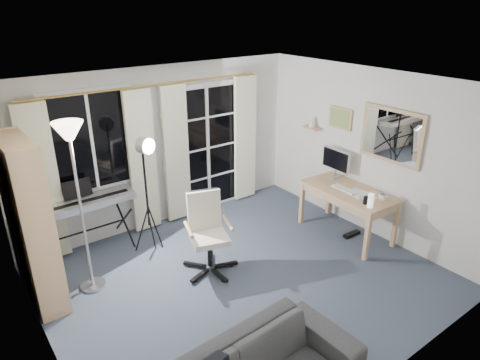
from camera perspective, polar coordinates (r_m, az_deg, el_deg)
name	(u,v)px	position (r m, az deg, el deg)	size (l,w,h in m)	color
floor	(244,279)	(5.52, 0.47, -13.07)	(4.50, 4.00, 0.02)	#394353
window	(91,141)	(6.02, -19.24, 4.90)	(1.20, 0.08, 1.40)	white
french_door	(207,149)	(6.88, -4.46, 4.14)	(1.32, 0.09, 2.11)	white
curtains	(159,158)	(6.38, -10.77, 2.92)	(3.60, 0.07, 2.13)	gold
bookshelf	(28,230)	(5.20, -26.39, -6.01)	(0.35, 0.92, 1.96)	tan
torchiere_lamp	(73,159)	(4.93, -21.41, 2.68)	(0.42, 0.42, 2.07)	#B2B2B7
keyboard_piano	(82,205)	(5.96, -20.33, -3.18)	(1.38, 0.68, 1.00)	black
studio_light	(146,159)	(5.60, -12.44, 2.70)	(0.38, 0.39, 1.68)	black
office_chair	(206,225)	(5.45, -4.50, -5.99)	(0.72, 0.72, 1.03)	black
desk	(348,196)	(6.35, 14.23, -2.04)	(0.71, 1.36, 0.72)	tan
monitor	(336,161)	(6.62, 12.66, 2.54)	(0.18, 0.52, 0.45)	silver
desk_clutter	(357,206)	(6.21, 15.35, -3.43)	(0.44, 0.81, 0.91)	white
mug	(383,196)	(6.10, 18.55, -2.09)	(0.12, 0.09, 0.12)	silver
wall_mirror	(391,136)	(6.11, 19.55, 5.60)	(0.04, 0.94, 0.74)	tan
framed_print	(340,118)	(6.62, 13.25, 8.04)	(0.03, 0.42, 0.32)	tan
wall_shelf	(312,124)	(6.94, 9.61, 7.36)	(0.16, 0.30, 0.18)	tan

